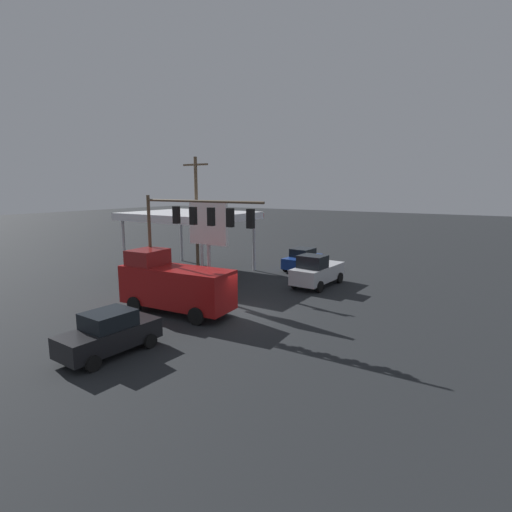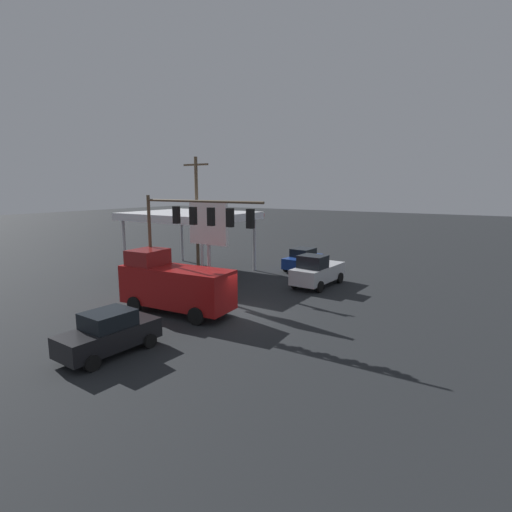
{
  "view_description": "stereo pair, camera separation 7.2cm",
  "coord_description": "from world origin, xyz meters",
  "px_view_note": "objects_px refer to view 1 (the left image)",
  "views": [
    {
      "loc": [
        -12.73,
        17.98,
        7.22
      ],
      "look_at": [
        0.0,
        -2.0,
        3.12
      ],
      "focal_mm": 28.0,
      "sensor_mm": 36.0,
      "label": 1
    },
    {
      "loc": [
        -12.79,
        17.94,
        7.22
      ],
      "look_at": [
        0.0,
        -2.0,
        3.12
      ],
      "focal_mm": 28.0,
      "sensor_mm": 36.0,
      "label": 2
    }
  ],
  "objects_px": {
    "traffic_signal_assembly": "(193,223)",
    "utility_pole": "(197,215)",
    "sedan_waiting": "(303,259)",
    "pickup_parked": "(317,271)",
    "sedan_far": "(110,333)",
    "price_sign": "(208,227)",
    "delivery_truck": "(174,284)"
  },
  "relations": [
    {
      "from": "delivery_truck",
      "to": "pickup_parked",
      "type": "height_order",
      "value": "delivery_truck"
    },
    {
      "from": "sedan_far",
      "to": "utility_pole",
      "type": "bearing_deg",
      "value": -151.11
    },
    {
      "from": "traffic_signal_assembly",
      "to": "utility_pole",
      "type": "height_order",
      "value": "utility_pole"
    },
    {
      "from": "utility_pole",
      "to": "delivery_truck",
      "type": "relative_size",
      "value": 1.37
    },
    {
      "from": "price_sign",
      "to": "delivery_truck",
      "type": "height_order",
      "value": "price_sign"
    },
    {
      "from": "sedan_waiting",
      "to": "pickup_parked",
      "type": "distance_m",
      "value": 5.8
    },
    {
      "from": "utility_pole",
      "to": "price_sign",
      "type": "bearing_deg",
      "value": 137.57
    },
    {
      "from": "traffic_signal_assembly",
      "to": "price_sign",
      "type": "distance_m",
      "value": 3.02
    },
    {
      "from": "traffic_signal_assembly",
      "to": "sedan_waiting",
      "type": "xyz_separation_m",
      "value": [
        0.02,
        -14.26,
        -4.24
      ]
    },
    {
      "from": "price_sign",
      "to": "delivery_truck",
      "type": "distance_m",
      "value": 4.59
    },
    {
      "from": "pickup_parked",
      "to": "sedan_far",
      "type": "relative_size",
      "value": 1.18
    },
    {
      "from": "price_sign",
      "to": "pickup_parked",
      "type": "xyz_separation_m",
      "value": [
        -4.58,
        -6.84,
        -3.58
      ]
    },
    {
      "from": "sedan_waiting",
      "to": "sedan_far",
      "type": "bearing_deg",
      "value": 5.08
    },
    {
      "from": "traffic_signal_assembly",
      "to": "sedan_waiting",
      "type": "height_order",
      "value": "traffic_signal_assembly"
    },
    {
      "from": "sedan_far",
      "to": "price_sign",
      "type": "bearing_deg",
      "value": -165.11
    },
    {
      "from": "utility_pole",
      "to": "sedan_waiting",
      "type": "relative_size",
      "value": 2.12
    },
    {
      "from": "price_sign",
      "to": "pickup_parked",
      "type": "height_order",
      "value": "price_sign"
    },
    {
      "from": "utility_pole",
      "to": "price_sign",
      "type": "height_order",
      "value": "utility_pole"
    },
    {
      "from": "utility_pole",
      "to": "sedan_far",
      "type": "xyz_separation_m",
      "value": [
        -6.57,
        13.5,
        -4.09
      ]
    },
    {
      "from": "traffic_signal_assembly",
      "to": "sedan_waiting",
      "type": "distance_m",
      "value": 14.88
    },
    {
      "from": "pickup_parked",
      "to": "sedan_far",
      "type": "height_order",
      "value": "pickup_parked"
    },
    {
      "from": "price_sign",
      "to": "sedan_far",
      "type": "height_order",
      "value": "price_sign"
    },
    {
      "from": "traffic_signal_assembly",
      "to": "sedan_far",
      "type": "bearing_deg",
      "value": 96.92
    },
    {
      "from": "sedan_waiting",
      "to": "sedan_far",
      "type": "distance_m",
      "value": 20.83
    },
    {
      "from": "delivery_truck",
      "to": "pickup_parked",
      "type": "relative_size",
      "value": 1.31
    },
    {
      "from": "sedan_far",
      "to": "sedan_waiting",
      "type": "bearing_deg",
      "value": -174.83
    },
    {
      "from": "traffic_signal_assembly",
      "to": "price_sign",
      "type": "bearing_deg",
      "value": -66.85
    },
    {
      "from": "utility_pole",
      "to": "pickup_parked",
      "type": "relative_size",
      "value": 1.8
    },
    {
      "from": "traffic_signal_assembly",
      "to": "pickup_parked",
      "type": "relative_size",
      "value": 1.58
    },
    {
      "from": "sedan_waiting",
      "to": "price_sign",
      "type": "bearing_deg",
      "value": -2.89
    },
    {
      "from": "delivery_truck",
      "to": "sedan_waiting",
      "type": "bearing_deg",
      "value": -98.01
    },
    {
      "from": "price_sign",
      "to": "sedan_waiting",
      "type": "relative_size",
      "value": 1.42
    }
  ]
}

